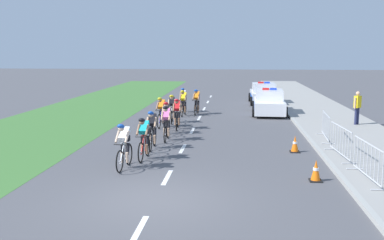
# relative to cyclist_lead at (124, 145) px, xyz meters

# --- Properties ---
(ground_plane) EXTENTS (160.00, 160.00, 0.00)m
(ground_plane) POSITION_rel_cyclist_lead_xyz_m (1.54, -2.90, -0.79)
(ground_plane) COLOR #4C4C51
(sidewalk_slab) EXTENTS (4.21, 60.00, 0.12)m
(sidewalk_slab) POSITION_rel_cyclist_lead_xyz_m (8.77, 11.10, -0.73)
(sidewalk_slab) COLOR gray
(sidewalk_slab) RESTS_ON ground
(kerb_edge) EXTENTS (0.16, 60.00, 0.13)m
(kerb_edge) POSITION_rel_cyclist_lead_xyz_m (6.74, 11.10, -0.72)
(kerb_edge) COLOR #9E9E99
(kerb_edge) RESTS_ON ground
(grass_verge) EXTENTS (7.00, 60.00, 0.01)m
(grass_verge) POSITION_rel_cyclist_lead_xyz_m (-5.98, 11.10, -0.78)
(grass_verge) COLOR #3D7033
(grass_verge) RESTS_ON ground
(lane_markings_centre) EXTENTS (0.14, 29.60, 0.01)m
(lane_markings_centre) POSITION_rel_cyclist_lead_xyz_m (1.54, 9.15, -0.78)
(lane_markings_centre) COLOR white
(lane_markings_centre) RESTS_ON ground
(cyclist_lead) EXTENTS (0.43, 1.72, 1.56)m
(cyclist_lead) POSITION_rel_cyclist_lead_xyz_m (0.00, 0.00, 0.00)
(cyclist_lead) COLOR black
(cyclist_lead) RESTS_ON ground
(cyclist_second) EXTENTS (0.42, 1.72, 1.56)m
(cyclist_second) POSITION_rel_cyclist_lead_xyz_m (0.39, 1.29, 0.00)
(cyclist_second) COLOR black
(cyclist_second) RESTS_ON ground
(cyclist_third) EXTENTS (0.42, 1.72, 1.56)m
(cyclist_third) POSITION_rel_cyclist_lead_xyz_m (0.36, 3.01, 0.00)
(cyclist_third) COLOR black
(cyclist_third) RESTS_ON ground
(cyclist_fourth) EXTENTS (0.42, 1.72, 1.56)m
(cyclist_fourth) POSITION_rel_cyclist_lead_xyz_m (0.66, 4.64, 0.00)
(cyclist_fourth) COLOR black
(cyclist_fourth) RESTS_ON ground
(cyclist_fifth) EXTENTS (0.43, 1.72, 1.56)m
(cyclist_fifth) POSITION_rel_cyclist_lead_xyz_m (0.45, 6.12, 0.00)
(cyclist_fifth) COLOR black
(cyclist_fifth) RESTS_ON ground
(cyclist_sixth) EXTENTS (0.44, 1.72, 1.56)m
(cyclist_sixth) POSITION_rel_cyclist_lead_xyz_m (0.76, 7.44, 0.00)
(cyclist_sixth) COLOR black
(cyclist_sixth) RESTS_ON ground
(cyclist_seventh) EXTENTS (0.45, 1.72, 1.56)m
(cyclist_seventh) POSITION_rel_cyclist_lead_xyz_m (0.23, 9.31, 0.00)
(cyclist_seventh) COLOR black
(cyclist_seventh) RESTS_ON ground
(cyclist_eighth) EXTENTS (0.44, 1.72, 1.56)m
(cyclist_eighth) POSITION_rel_cyclist_lead_xyz_m (-0.11, 7.98, 0.00)
(cyclist_eighth) COLOR black
(cyclist_eighth) RESTS_ON ground
(cyclist_ninth) EXTENTS (0.44, 1.72, 1.56)m
(cyclist_ninth) POSITION_rel_cyclist_lead_xyz_m (1.27, 12.58, 0.00)
(cyclist_ninth) COLOR black
(cyclist_ninth) RESTS_ON ground
(cyclist_tenth) EXTENTS (0.43, 1.72, 1.56)m
(cyclist_tenth) POSITION_rel_cyclist_lead_xyz_m (0.34, 13.52, 0.00)
(cyclist_tenth) COLOR black
(cyclist_tenth) RESTS_ON ground
(cyclist_eleventh) EXTENTS (0.44, 1.72, 1.56)m
(cyclist_eleventh) POSITION_rel_cyclist_lead_xyz_m (0.54, 11.96, 0.00)
(cyclist_eleventh) COLOR black
(cyclist_eleventh) RESTS_ON ground
(police_car_nearest) EXTENTS (2.13, 4.46, 1.59)m
(police_car_nearest) POSITION_rel_cyclist_lead_xyz_m (5.61, 13.15, -0.11)
(police_car_nearest) COLOR white
(police_car_nearest) RESTS_ON ground
(police_car_second) EXTENTS (2.05, 4.43, 1.59)m
(police_car_second) POSITION_rel_cyclist_lead_xyz_m (5.61, 18.53, -0.11)
(police_car_second) COLOR silver
(police_car_second) RESTS_ON ground
(crowd_barrier_front) EXTENTS (0.62, 2.32, 1.07)m
(crowd_barrier_front) POSITION_rel_cyclist_lead_xyz_m (7.38, -0.86, -0.14)
(crowd_barrier_front) COLOR #B7BABF
(crowd_barrier_front) RESTS_ON sidewalk_slab
(crowd_barrier_middle) EXTENTS (0.65, 2.32, 1.07)m
(crowd_barrier_middle) POSITION_rel_cyclist_lead_xyz_m (7.26, 1.92, -0.14)
(crowd_barrier_middle) COLOR #B7BABF
(crowd_barrier_middle) RESTS_ON sidewalk_slab
(crowd_barrier_rear) EXTENTS (0.66, 2.32, 1.07)m
(crowd_barrier_rear) POSITION_rel_cyclist_lead_xyz_m (7.37, 5.08, -0.14)
(crowd_barrier_rear) COLOR #B7BABF
(crowd_barrier_rear) RESTS_ON sidewalk_slab
(traffic_cone_near) EXTENTS (0.36, 0.36, 0.64)m
(traffic_cone_near) POSITION_rel_cyclist_lead_xyz_m (5.84, 2.95, -0.48)
(traffic_cone_near) COLOR black
(traffic_cone_near) RESTS_ON ground
(traffic_cone_mid) EXTENTS (0.36, 0.36, 0.64)m
(traffic_cone_mid) POSITION_rel_cyclist_lead_xyz_m (5.95, -0.82, -0.48)
(traffic_cone_mid) COLOR black
(traffic_cone_mid) RESTS_ON ground
(spectator_closest) EXTENTS (0.43, 0.42, 1.68)m
(spectator_closest) POSITION_rel_cyclist_lead_xyz_m (9.68, 9.01, 0.30)
(spectator_closest) COLOR #23284C
(spectator_closest) RESTS_ON sidewalk_slab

